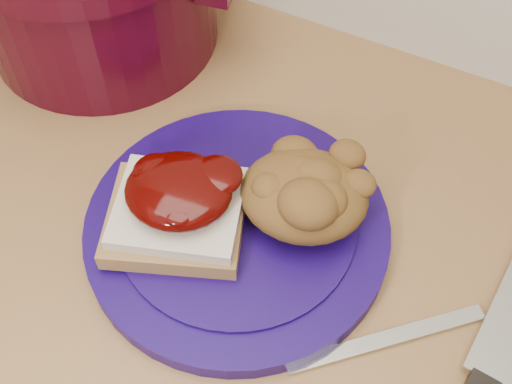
% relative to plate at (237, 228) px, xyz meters
% --- Properties ---
extents(base_cabinet, '(4.00, 0.60, 0.86)m').
position_rel_plate_xyz_m(base_cabinet, '(-0.01, 0.02, -0.48)').
color(base_cabinet, beige).
rests_on(base_cabinet, floor).
extents(plate, '(0.36, 0.36, 0.02)m').
position_rel_plate_xyz_m(plate, '(0.00, 0.00, 0.00)').
color(plate, '#15054B').
rests_on(plate, wood_countertop).
extents(sandwich, '(0.16, 0.15, 0.06)m').
position_rel_plate_xyz_m(sandwich, '(-0.05, -0.03, 0.04)').
color(sandwich, olive).
rests_on(sandwich, plate).
extents(stuffing_mound, '(0.14, 0.13, 0.06)m').
position_rel_plate_xyz_m(stuffing_mound, '(0.05, 0.03, 0.04)').
color(stuffing_mound, brown).
rests_on(stuffing_mound, plate).
extents(butter_knife, '(0.14, 0.14, 0.00)m').
position_rel_plate_xyz_m(butter_knife, '(0.17, -0.04, -0.01)').
color(butter_knife, silver).
rests_on(butter_knife, wood_countertop).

